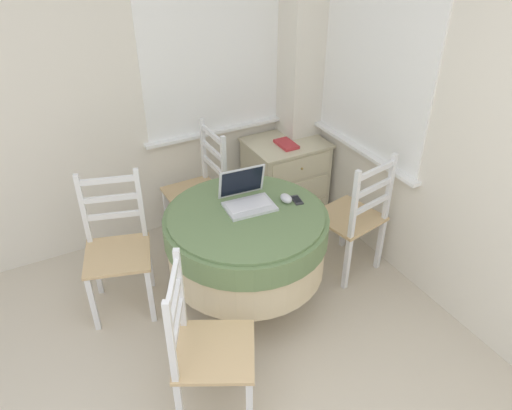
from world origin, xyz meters
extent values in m
cube|color=silver|center=(-0.08, 2.73, 1.27)|extent=(4.25, 0.06, 2.55)
cube|color=white|center=(1.22, 2.70, 1.49)|extent=(1.10, 0.01, 1.42)
cube|color=white|center=(1.22, 2.67, 0.77)|extent=(1.18, 0.07, 0.02)
cube|color=white|center=(2.04, 1.87, 1.49)|extent=(0.01, 1.10, 1.42)
cube|color=white|center=(2.01, 1.87, 0.77)|extent=(0.07, 1.18, 0.02)
cube|color=silver|center=(1.91, 2.56, 1.27)|extent=(0.28, 0.28, 2.55)
cylinder|color=#4C3D2D|center=(0.91, 1.57, 0.01)|extent=(0.36, 0.36, 0.03)
cylinder|color=#4C3D2D|center=(0.91, 1.57, 0.37)|extent=(0.11, 0.11, 0.68)
cylinder|color=beige|center=(0.91, 1.57, 0.51)|extent=(0.99, 0.99, 0.39)
cylinder|color=#607A4C|center=(0.91, 1.57, 0.63)|extent=(1.02, 1.02, 0.15)
cylinder|color=#607A4C|center=(0.91, 1.57, 0.72)|extent=(0.96, 0.96, 0.02)
cube|color=silver|center=(0.96, 1.62, 0.74)|extent=(0.32, 0.23, 0.02)
cube|color=silver|center=(0.96, 1.63, 0.75)|extent=(0.27, 0.15, 0.00)
cube|color=silver|center=(0.97, 1.74, 0.85)|extent=(0.30, 0.08, 0.21)
cube|color=black|center=(0.97, 1.74, 0.85)|extent=(0.27, 0.06, 0.18)
ellipsoid|color=silver|center=(1.19, 1.57, 0.75)|extent=(0.06, 0.10, 0.05)
cube|color=#2D2D33|center=(1.26, 1.55, 0.73)|extent=(0.07, 0.11, 0.01)
cube|color=black|center=(1.26, 1.55, 0.74)|extent=(0.05, 0.08, 0.00)
cube|color=tan|center=(0.88, 2.39, 0.44)|extent=(0.41, 0.42, 0.02)
cube|color=white|center=(0.71, 2.56, 0.21)|extent=(0.03, 0.03, 0.43)
cube|color=white|center=(0.71, 2.21, 0.21)|extent=(0.03, 0.03, 0.43)
cube|color=white|center=(1.05, 2.57, 0.21)|extent=(0.03, 0.03, 0.43)
cube|color=white|center=(1.06, 2.21, 0.21)|extent=(0.03, 0.03, 0.43)
cube|color=white|center=(1.05, 2.57, 0.69)|extent=(0.03, 0.03, 0.50)
cube|color=white|center=(1.06, 2.21, 0.69)|extent=(0.03, 0.03, 0.50)
cube|color=white|center=(1.06, 2.39, 0.88)|extent=(0.03, 0.36, 0.04)
cube|color=white|center=(1.06, 2.39, 0.75)|extent=(0.03, 0.36, 0.04)
cube|color=white|center=(1.06, 2.39, 0.62)|extent=(0.03, 0.36, 0.04)
cube|color=tan|center=(1.73, 1.58, 0.44)|extent=(0.48, 0.47, 0.02)
cube|color=white|center=(1.87, 1.79, 0.21)|extent=(0.04, 0.04, 0.43)
cube|color=white|center=(1.52, 1.72, 0.21)|extent=(0.04, 0.04, 0.43)
cube|color=white|center=(1.93, 1.44, 0.21)|extent=(0.04, 0.04, 0.43)
cube|color=white|center=(1.59, 1.38, 0.21)|extent=(0.04, 0.04, 0.43)
cube|color=white|center=(1.93, 1.44, 0.69)|extent=(0.04, 0.04, 0.50)
cube|color=white|center=(1.59, 1.38, 0.69)|extent=(0.04, 0.04, 0.50)
cube|color=white|center=(1.76, 1.41, 0.88)|extent=(0.35, 0.09, 0.04)
cube|color=white|center=(1.76, 1.41, 0.75)|extent=(0.35, 0.09, 0.04)
cube|color=white|center=(1.76, 1.41, 0.62)|extent=(0.35, 0.09, 0.04)
cube|color=tan|center=(0.40, 0.93, 0.44)|extent=(0.54, 0.55, 0.02)
cube|color=white|center=(0.47, 0.69, 0.21)|extent=(0.05, 0.05, 0.43)
cube|color=white|center=(0.63, 1.01, 0.21)|extent=(0.05, 0.05, 0.43)
cube|color=white|center=(0.16, 0.85, 0.21)|extent=(0.05, 0.05, 0.43)
cube|color=white|center=(0.33, 1.17, 0.21)|extent=(0.05, 0.05, 0.43)
cube|color=white|center=(0.16, 0.85, 0.69)|extent=(0.04, 0.04, 0.50)
cube|color=white|center=(0.33, 1.17, 0.69)|extent=(0.04, 0.04, 0.50)
cube|color=white|center=(0.24, 1.01, 0.88)|extent=(0.18, 0.32, 0.04)
cube|color=white|center=(0.24, 1.01, 0.75)|extent=(0.18, 0.32, 0.04)
cube|color=white|center=(0.24, 1.01, 0.62)|extent=(0.18, 0.32, 0.04)
cube|color=tan|center=(0.17, 1.93, 0.44)|extent=(0.50, 0.50, 0.02)
cube|color=white|center=(-0.05, 1.81, 0.21)|extent=(0.04, 0.04, 0.43)
cube|color=white|center=(0.29, 1.71, 0.21)|extent=(0.04, 0.04, 0.43)
cube|color=white|center=(0.05, 2.14, 0.21)|extent=(0.04, 0.04, 0.43)
cube|color=white|center=(0.39, 2.04, 0.21)|extent=(0.04, 0.04, 0.43)
cube|color=white|center=(0.05, 2.14, 0.69)|extent=(0.04, 0.04, 0.50)
cube|color=white|center=(0.39, 2.04, 0.69)|extent=(0.04, 0.04, 0.50)
cube|color=white|center=(0.22, 2.09, 0.88)|extent=(0.35, 0.12, 0.04)
cube|color=white|center=(0.22, 2.09, 0.75)|extent=(0.35, 0.12, 0.04)
cube|color=white|center=(0.22, 2.09, 0.62)|extent=(0.35, 0.12, 0.04)
cube|color=beige|center=(1.71, 2.43, 0.32)|extent=(0.59, 0.48, 0.65)
cube|color=beige|center=(1.71, 2.43, 0.66)|extent=(0.62, 0.50, 0.02)
cube|color=beige|center=(1.71, 2.18, 0.54)|extent=(0.52, 0.01, 0.18)
sphere|color=olive|center=(1.71, 2.18, 0.54)|extent=(0.02, 0.02, 0.02)
cube|color=beige|center=(1.71, 2.18, 0.32)|extent=(0.52, 0.01, 0.18)
sphere|color=olive|center=(1.71, 2.18, 0.32)|extent=(0.02, 0.02, 0.02)
cube|color=beige|center=(1.71, 2.18, 0.11)|extent=(0.52, 0.01, 0.18)
sphere|color=olive|center=(1.71, 2.18, 0.11)|extent=(0.02, 0.02, 0.02)
cube|color=#BC3338|center=(1.68, 2.37, 0.68)|extent=(0.12, 0.21, 0.02)
camera|label=1|loc=(-0.23, -0.68, 2.42)|focal=35.00mm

